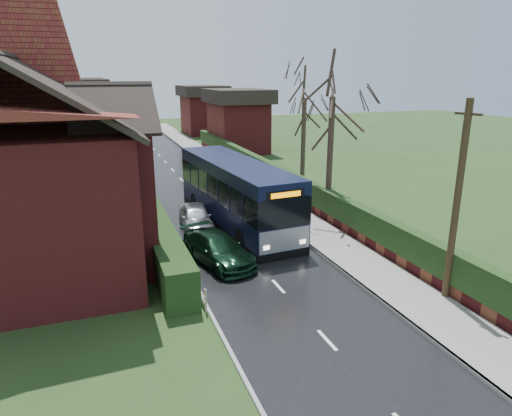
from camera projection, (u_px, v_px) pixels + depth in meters
name	position (u px, v px, depth m)	size (l,w,h in m)	color
ground	(261.00, 267.00, 19.69)	(140.00, 140.00, 0.00)	#2E451D
road	(206.00, 206.00, 28.71)	(6.00, 100.00, 0.02)	black
pavement	(268.00, 199.00, 30.07)	(2.50, 100.00, 0.14)	slate
kerb_right	(251.00, 201.00, 29.68)	(0.12, 100.00, 0.14)	gray
kerb_left	(157.00, 210.00, 27.71)	(0.12, 100.00, 0.10)	gray
front_hedge	(153.00, 225.00, 22.71)	(1.20, 16.00, 1.60)	black
picket_fence	(168.00, 230.00, 23.05)	(0.10, 16.00, 0.90)	gray
right_wall_hedge	(290.00, 184.00, 30.31)	(0.60, 50.00, 1.80)	maroon
brick_house	(36.00, 161.00, 19.93)	(9.30, 14.60, 10.30)	maroon
bus	(236.00, 193.00, 24.98)	(3.63, 11.72, 3.50)	black
car_silver	(196.00, 217.00, 24.42)	(1.58, 3.92, 1.34)	#B6B7BB
car_green	(218.00, 249.00, 19.99)	(1.82, 4.47, 1.30)	black
car_distant	(137.00, 138.00, 54.59)	(1.35, 3.87, 1.27)	black
bus_stop_sign	(277.00, 191.00, 25.67)	(0.12, 0.38, 2.54)	slate
telegraph_pole	(457.00, 204.00, 15.90)	(0.37, 0.92, 7.28)	#2E2314
tree_right_near	(333.00, 88.00, 24.22)	(4.54, 4.54, 9.80)	#31241D
tree_right_far	(305.00, 92.00, 32.60)	(4.71, 4.71, 9.11)	#34291F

